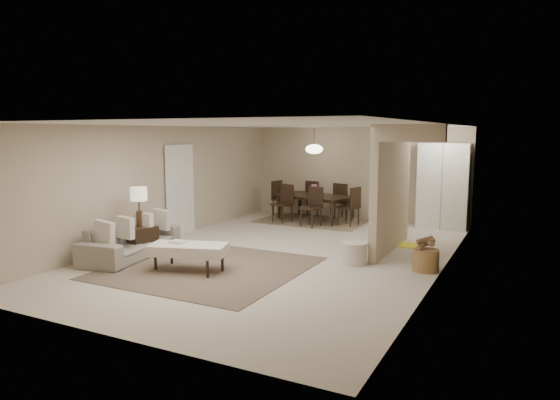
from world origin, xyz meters
The scene contains 22 objects.
floor centered at (0.00, 0.00, 0.00)m, with size 9.00×9.00×0.00m, color beige.
ceiling centered at (0.00, 0.00, 2.50)m, with size 9.00×9.00×0.00m, color white.
back_wall centered at (0.00, 4.50, 1.25)m, with size 6.00×6.00×0.00m, color #BDAA8F.
left_wall centered at (-3.00, 0.00, 1.25)m, with size 9.00×9.00×0.00m, color #BDAA8F.
right_wall centered at (3.00, 0.00, 1.25)m, with size 9.00×9.00×0.00m, color #BDAA8F.
partition centered at (1.80, 1.25, 1.25)m, with size 0.15×2.50×2.50m, color #BDAA8F.
doorway centered at (-2.97, 0.60, 1.02)m, with size 0.04×0.90×2.04m, color black.
pantry_cabinet centered at (2.35, 4.15, 1.05)m, with size 1.20×0.55×2.10m, color white.
flush_light centered at (2.30, 3.20, 2.46)m, with size 0.44×0.44×0.05m, color white.
living_rug centered at (-0.67, -1.55, 0.01)m, with size 3.20×3.20×0.01m, color brown.
sofa centered at (-2.45, -1.55, 0.32)m, with size 0.87×2.22×0.65m, color gray.
ottoman_bench centered at (-0.87, -1.85, 0.38)m, with size 1.43×0.97×0.47m.
side_table centered at (-2.40, -1.35, 0.28)m, with size 0.51×0.51×0.56m, color black.
table_lamp centered at (-2.40, -1.35, 1.13)m, with size 0.32×0.32×0.76m.
round_pouf centered at (1.49, -0.10, 0.20)m, with size 0.50×0.50×0.39m, color silver.
wicker_basket centered at (2.75, 0.00, 0.19)m, with size 0.45×0.45×0.38m, color brown.
dining_rug centered at (-0.90, 3.66, 0.01)m, with size 2.80×2.10×0.01m, color #826C50.
dining_table centered at (-0.90, 3.66, 0.34)m, with size 1.96×1.09×0.69m, color black.
dining_chairs centered at (-0.90, 3.66, 0.50)m, with size 2.71×2.22×1.00m.
vase centered at (-0.90, 3.66, 0.76)m, with size 0.14×0.14×0.14m, color silver.
yellow_mat centered at (1.89, 1.84, 0.01)m, with size 0.88×0.54×0.01m, color yellow.
pendant_light centered at (-0.90, 3.66, 1.92)m, with size 0.46×0.46×0.71m.
Camera 1 is at (4.30, -8.55, 2.36)m, focal length 32.00 mm.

